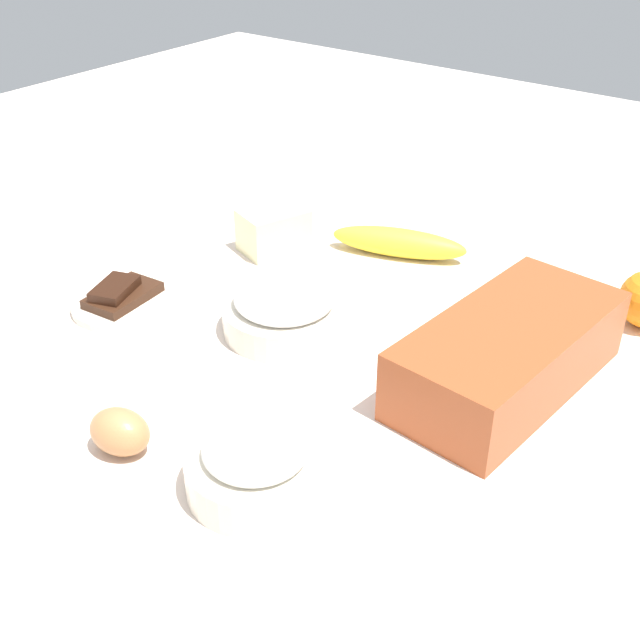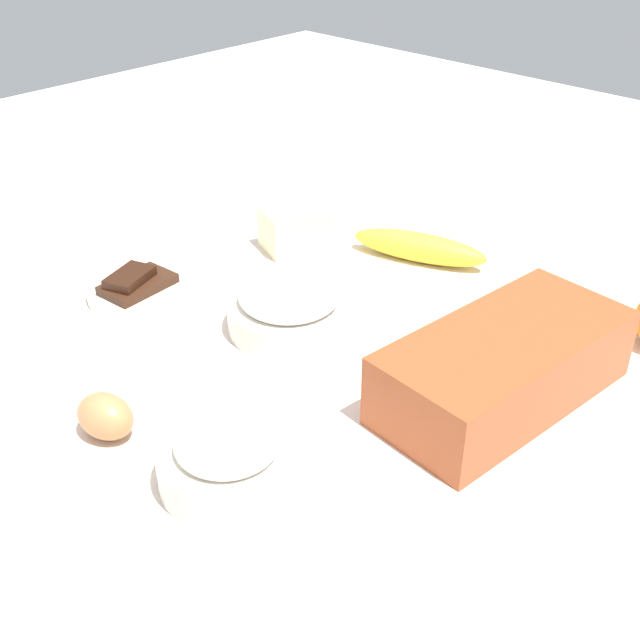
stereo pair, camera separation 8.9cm
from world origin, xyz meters
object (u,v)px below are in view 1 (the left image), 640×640
object	(u,v)px
butter_block	(274,230)
egg_near_butter	(120,432)
flour_bowl	(256,463)
sugar_bowl	(285,308)
chocolate_plate	(123,300)
banana	(399,242)
loaf_pan	(508,353)

from	to	relation	value
butter_block	egg_near_butter	size ratio (longest dim) A/B	1.45
flour_bowl	butter_block	xyz separation A→B (m)	(-0.38, -0.30, 0.00)
sugar_bowl	chocolate_plate	bearing A→B (deg)	-68.01
banana	butter_block	size ratio (longest dim) A/B	2.11
sugar_bowl	egg_near_butter	xyz separation A→B (m)	(0.26, 0.01, -0.01)
sugar_bowl	banana	bearing A→B (deg)	179.13
butter_block	chocolate_plate	size ratio (longest dim) A/B	0.69
sugar_bowl	banana	world-z (taller)	sugar_bowl
chocolate_plate	sugar_bowl	bearing A→B (deg)	111.99
loaf_pan	butter_block	distance (m)	0.42
sugar_bowl	banana	xyz separation A→B (m)	(-0.25, 0.00, -0.01)
sugar_bowl	banana	size ratio (longest dim) A/B	0.78
flour_bowl	banana	world-z (taller)	flour_bowl
loaf_pan	flour_bowl	size ratio (longest dim) A/B	2.25
butter_block	egg_near_butter	distance (m)	0.45
loaf_pan	egg_near_butter	xyz separation A→B (m)	(0.32, -0.25, -0.02)
loaf_pan	banana	size ratio (longest dim) A/B	1.53
loaf_pan	banana	distance (m)	0.32
sugar_bowl	butter_block	size ratio (longest dim) A/B	1.64
flour_bowl	banana	size ratio (longest dim) A/B	0.68
banana	egg_near_butter	size ratio (longest dim) A/B	3.07
butter_block	egg_near_butter	xyz separation A→B (m)	(0.42, 0.16, -0.01)
loaf_pan	sugar_bowl	bearing A→B (deg)	-72.31
loaf_pan	butter_block	world-z (taller)	loaf_pan
banana	chocolate_plate	size ratio (longest dim) A/B	1.46
flour_bowl	butter_block	world-z (taller)	flour_bowl
banana	butter_block	world-z (taller)	butter_block
chocolate_plate	banana	bearing A→B (deg)	148.49
loaf_pan	butter_block	xyz separation A→B (m)	(-0.10, -0.41, -0.01)
egg_near_butter	sugar_bowl	bearing A→B (deg)	-177.69
butter_block	egg_near_butter	world-z (taller)	butter_block
flour_bowl	sugar_bowl	bearing A→B (deg)	-146.43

